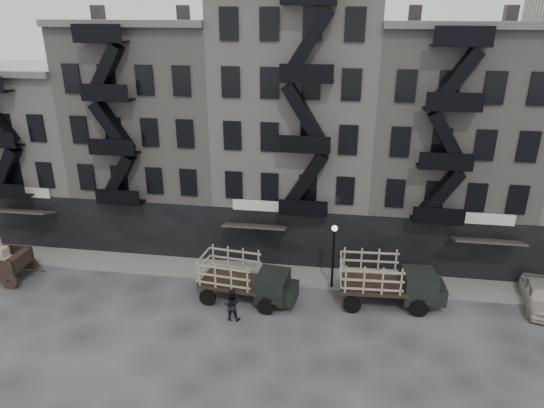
# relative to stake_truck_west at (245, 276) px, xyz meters

# --- Properties ---
(ground) EXTENTS (140.00, 140.00, 0.00)m
(ground) POSITION_rel_stake_truck_west_xyz_m (1.97, -0.62, -1.61)
(ground) COLOR #38383A
(ground) RESTS_ON ground
(sidewalk) EXTENTS (55.00, 2.50, 0.15)m
(sidewalk) POSITION_rel_stake_truck_west_xyz_m (1.97, 3.13, -1.54)
(sidewalk) COLOR slate
(sidewalk) RESTS_ON ground
(building_west) EXTENTS (10.00, 11.35, 13.20)m
(building_west) POSITION_rel_stake_truck_west_xyz_m (-18.03, 9.20, 4.39)
(building_west) COLOR #A6A198
(building_west) RESTS_ON ground
(building_midwest) EXTENTS (10.00, 11.35, 16.20)m
(building_midwest) POSITION_rel_stake_truck_west_xyz_m (-8.03, 9.20, 5.89)
(building_midwest) COLOR gray
(building_midwest) RESTS_ON ground
(building_center) EXTENTS (10.00, 11.35, 18.20)m
(building_center) POSITION_rel_stake_truck_west_xyz_m (1.97, 9.20, 6.89)
(building_center) COLOR #A6A198
(building_center) RESTS_ON ground
(building_mideast) EXTENTS (10.00, 11.35, 16.20)m
(building_mideast) POSITION_rel_stake_truck_west_xyz_m (11.97, 9.20, 5.89)
(building_mideast) COLOR gray
(building_mideast) RESTS_ON ground
(lamp_post) EXTENTS (0.36, 0.36, 4.28)m
(lamp_post) POSITION_rel_stake_truck_west_xyz_m (4.97, 1.98, 1.17)
(lamp_post) COLOR black
(lamp_post) RESTS_ON ground
(stake_truck_west) EXTENTS (5.83, 2.87, 2.83)m
(stake_truck_west) POSITION_rel_stake_truck_west_xyz_m (0.00, 0.00, 0.00)
(stake_truck_west) COLOR black
(stake_truck_west) RESTS_ON ground
(stake_truck_east) EXTENTS (6.01, 2.71, 2.96)m
(stake_truck_east) POSITION_rel_stake_truck_west_xyz_m (8.19, 0.88, 0.08)
(stake_truck_east) COLOR black
(stake_truck_east) RESTS_ON ground
(car_east) EXTENTS (2.21, 4.43, 1.45)m
(car_east) POSITION_rel_stake_truck_west_xyz_m (16.84, 1.84, -0.89)
(car_east) COLOR beige
(car_east) RESTS_ON ground
(pedestrian_mid) EXTENTS (0.93, 0.73, 1.90)m
(pedestrian_mid) POSITION_rel_stake_truck_west_xyz_m (-0.36, -2.00, -0.67)
(pedestrian_mid) COLOR black
(pedestrian_mid) RESTS_ON ground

